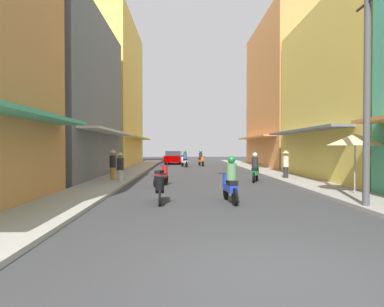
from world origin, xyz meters
The scene contains 19 objects.
ground_plane centered at (0.00, 16.14, 0.00)m, with size 88.62×88.62×0.00m, color #38383A.
sidewalk_left centered at (-5.06, 16.14, 0.06)m, with size 2.11×48.28×0.12m, color #ADA89E.
sidewalk_right centered at (5.06, 16.14, 0.06)m, with size 2.11×48.28×0.12m, color #9E9991.
building_left_mid centered at (-9.10, 16.00, 4.96)m, with size 7.05×11.96×9.93m.
building_left_far centered at (-9.11, 29.57, 7.26)m, with size 7.05×13.39×14.52m.
building_right_mid centered at (9.10, 14.14, 4.84)m, with size 7.05×11.19×9.69m.
building_right_far centered at (9.11, 26.68, 6.84)m, with size 7.05×12.99×13.69m.
motorbike_blue centered at (0.37, 6.28, 0.70)m, with size 0.55×1.81×1.58m.
motorbike_orange centered at (0.62, 28.22, 0.70)m, with size 0.63×1.79×1.58m.
motorbike_green centered at (2.68, 12.95, 0.70)m, with size 0.78×1.73×1.58m.
motorbike_white centered at (-1.04, 26.52, 0.70)m, with size 0.72×1.75×1.58m.
motorbike_red centered at (-2.24, 11.15, 0.50)m, with size 0.72×1.75×0.96m.
motorbike_black centered at (-1.99, 6.26, 0.50)m, with size 0.55×1.81×0.96m.
parked_car centered at (-2.18, 32.14, 0.74)m, with size 2.10×4.23×1.45m.
pedestrian_foreground centered at (-4.99, 13.20, 0.98)m, with size 0.44×0.44×1.74m.
pedestrian_far centered at (4.66, 13.95, 0.95)m, with size 0.44×0.44×1.68m.
pedestrian_crossing centered at (-4.39, 12.16, 0.92)m, with size 0.44×0.44×1.62m.
vendor_umbrella centered at (5.30, 7.60, 2.15)m, with size 2.07×2.07×2.38m.
utility_pole centered at (4.25, 4.94, 3.45)m, with size 0.20×1.20×6.74m.
Camera 1 is at (-1.24, -4.83, 1.86)m, focal length 31.19 mm.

